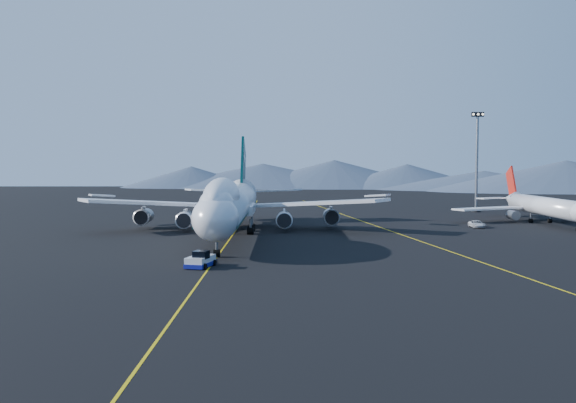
{
  "coord_description": "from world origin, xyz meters",
  "views": [
    {
      "loc": [
        9.49,
        -116.0,
        13.22
      ],
      "look_at": [
        10.21,
        4.27,
        6.0
      ],
      "focal_mm": 40.0,
      "sensor_mm": 36.0,
      "label": 1
    }
  ],
  "objects_px": {
    "floodlight_mast": "(477,162)",
    "service_van": "(477,224)",
    "pushback_tug": "(200,262)",
    "boeing_747": "(232,204)",
    "second_jet": "(541,206)"
  },
  "relations": [
    {
      "from": "boeing_747",
      "to": "floodlight_mast",
      "type": "relative_size",
      "value": 2.69
    },
    {
      "from": "second_jet",
      "to": "floodlight_mast",
      "type": "distance_m",
      "value": 34.12
    },
    {
      "from": "boeing_747",
      "to": "floodlight_mast",
      "type": "height_order",
      "value": "floodlight_mast"
    },
    {
      "from": "boeing_747",
      "to": "second_jet",
      "type": "relative_size",
      "value": 1.64
    },
    {
      "from": "pushback_tug",
      "to": "service_van",
      "type": "distance_m",
      "value": 70.8
    },
    {
      "from": "boeing_747",
      "to": "second_jet",
      "type": "height_order",
      "value": "boeing_747"
    },
    {
      "from": "boeing_747",
      "to": "pushback_tug",
      "type": "distance_m",
      "value": 35.45
    },
    {
      "from": "boeing_747",
      "to": "service_van",
      "type": "height_order",
      "value": "boeing_747"
    },
    {
      "from": "floodlight_mast",
      "to": "pushback_tug",
      "type": "bearing_deg",
      "value": -124.31
    },
    {
      "from": "boeing_747",
      "to": "service_van",
      "type": "relative_size",
      "value": 14.1
    },
    {
      "from": "boeing_747",
      "to": "service_van",
      "type": "xyz_separation_m",
      "value": [
        49.08,
        14.82,
        -5.1
      ]
    },
    {
      "from": "boeing_747",
      "to": "service_van",
      "type": "distance_m",
      "value": 51.52
    },
    {
      "from": "floodlight_mast",
      "to": "service_van",
      "type": "bearing_deg",
      "value": -106.48
    },
    {
      "from": "service_van",
      "to": "floodlight_mast",
      "type": "xyz_separation_m",
      "value": [
        12.41,
        41.96,
        12.92
      ]
    },
    {
      "from": "pushback_tug",
      "to": "floodlight_mast",
      "type": "bearing_deg",
      "value": 70.98
    }
  ]
}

